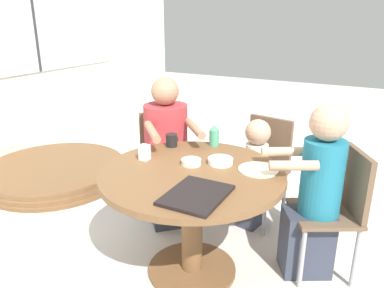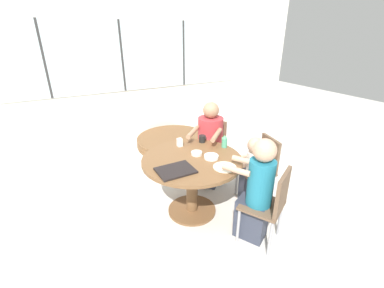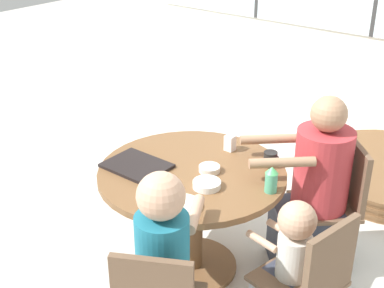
% 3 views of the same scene
% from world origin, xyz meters
% --- Properties ---
extents(ground_plane, '(16.00, 16.00, 0.00)m').
position_xyz_m(ground_plane, '(0.00, 0.00, 0.00)').
color(ground_plane, beige).
extents(dining_table, '(1.17, 1.17, 0.75)m').
position_xyz_m(dining_table, '(0.00, 0.00, 0.56)').
color(dining_table, brown).
rests_on(dining_table, ground_plane).
extents(chair_for_woman_green_shirt, '(0.57, 0.57, 0.87)m').
position_xyz_m(chair_for_woman_green_shirt, '(0.70, 0.65, 0.52)').
color(chair_for_woman_green_shirt, brown).
rests_on(chair_for_woman_green_shirt, ground_plane).
extents(chair_for_man_blue_shirt, '(0.54, 0.54, 0.87)m').
position_xyz_m(chair_for_man_blue_shirt, '(0.46, -0.84, 0.52)').
color(chair_for_man_blue_shirt, brown).
rests_on(chair_for_man_blue_shirt, ground_plane).
extents(chair_for_toddler, '(0.47, 0.47, 0.87)m').
position_xyz_m(chair_for_toddler, '(0.94, -0.19, 0.52)').
color(chair_for_toddler, brown).
rests_on(chair_for_toddler, ground_plane).
extents(person_woman_green_shirt, '(0.71, 0.70, 1.21)m').
position_xyz_m(person_woman_green_shirt, '(0.58, 0.54, 0.54)').
color(person_woman_green_shirt, '#333847').
rests_on(person_woman_green_shirt, ground_plane).
extents(person_man_blue_shirt, '(0.46, 0.54, 1.17)m').
position_xyz_m(person_man_blue_shirt, '(0.38, -0.70, 0.56)').
color(person_man_blue_shirt, '#333847').
rests_on(person_man_blue_shirt, ground_plane).
extents(person_toddler, '(0.37, 0.25, 0.90)m').
position_xyz_m(person_toddler, '(0.79, -0.16, 0.46)').
color(person_toddler, '#333847').
rests_on(person_toddler, ground_plane).
extents(food_tray_dark, '(0.38, 0.30, 0.02)m').
position_xyz_m(food_tray_dark, '(-0.30, -0.18, 0.76)').
color(food_tray_dark, black).
rests_on(food_tray_dark, dining_table).
extents(coffee_mug, '(0.09, 0.09, 0.09)m').
position_xyz_m(coffee_mug, '(0.35, 0.35, 0.79)').
color(coffee_mug, black).
rests_on(coffee_mug, dining_table).
extents(sippy_cup, '(0.08, 0.08, 0.16)m').
position_xyz_m(sippy_cup, '(0.51, 0.08, 0.83)').
color(sippy_cup, '#4CA57F').
rests_on(sippy_cup, dining_table).
extents(milk_carton_small, '(0.06, 0.06, 0.10)m').
position_xyz_m(milk_carton_small, '(0.02, 0.37, 0.80)').
color(milk_carton_small, silver).
rests_on(milk_carton_small, dining_table).
extents(bowl_white_shallow, '(0.16, 0.16, 0.04)m').
position_xyz_m(bowl_white_shallow, '(0.19, -0.11, 0.77)').
color(bowl_white_shallow, white).
rests_on(bowl_white_shallow, dining_table).
extents(bowl_cereal, '(0.13, 0.13, 0.04)m').
position_xyz_m(bowl_cereal, '(0.09, 0.05, 0.77)').
color(bowl_cereal, silver).
rests_on(bowl_cereal, dining_table).
extents(plate_tortillas, '(0.25, 0.25, 0.01)m').
position_xyz_m(plate_tortillas, '(0.20, -0.36, 0.75)').
color(plate_tortillas, beige).
rests_on(plate_tortillas, dining_table).
extents(folded_table_stack, '(1.43, 1.43, 0.18)m').
position_xyz_m(folded_table_stack, '(0.65, 1.97, 0.09)').
color(folded_table_stack, brown).
rests_on(folded_table_stack, ground_plane).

